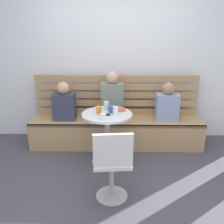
{
  "coord_description": "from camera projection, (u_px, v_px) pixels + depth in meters",
  "views": [
    {
      "loc": [
        -0.0,
        -2.48,
        1.83
      ],
      "look_at": [
        -0.06,
        0.66,
        0.75
      ],
      "focal_mm": 39.71,
      "sensor_mm": 36.0,
      "label": 1
    }
  ],
  "objects": [
    {
      "name": "ground",
      "position": [
        116.0,
        190.0,
        2.94
      ],
      "size": [
        8.0,
        8.0,
        0.0
      ],
      "primitive_type": "plane",
      "color": "#42424C"
    },
    {
      "name": "back_wall",
      "position": [
        117.0,
        52.0,
        4.02
      ],
      "size": [
        5.2,
        0.1,
        2.9
      ],
      "primitive_type": "cube",
      "color": "silver",
      "rests_on": "ground"
    },
    {
      "name": "booth_bench",
      "position": [
        116.0,
        132.0,
        4.0
      ],
      "size": [
        2.7,
        0.52,
        0.44
      ],
      "color": "tan",
      "rests_on": "ground"
    },
    {
      "name": "booth_backrest",
      "position": [
        117.0,
        95.0,
        4.05
      ],
      "size": [
        2.65,
        0.04,
        0.66
      ],
      "color": "#A68157",
      "rests_on": "booth_bench"
    },
    {
      "name": "cafe_table",
      "position": [
        107.0,
        129.0,
        3.37
      ],
      "size": [
        0.68,
        0.68,
        0.74
      ],
      "color": "#ADADB2",
      "rests_on": "ground"
    },
    {
      "name": "white_chair",
      "position": [
        113.0,
        163.0,
        2.62
      ],
      "size": [
        0.44,
        0.44,
        0.85
      ],
      "color": "#ADADB2",
      "rests_on": "ground"
    },
    {
      "name": "person_adult",
      "position": [
        113.0,
        99.0,
        3.82
      ],
      "size": [
        0.34,
        0.22,
        0.77
      ],
      "color": "slate",
      "rests_on": "booth_bench"
    },
    {
      "name": "person_child_left",
      "position": [
        64.0,
        103.0,
        3.86
      ],
      "size": [
        0.34,
        0.22,
        0.6
      ],
      "color": "#333851",
      "rests_on": "booth_bench"
    },
    {
      "name": "person_child_middle",
      "position": [
        168.0,
        104.0,
        3.82
      ],
      "size": [
        0.34,
        0.22,
        0.6
      ],
      "color": "#8C9EC6",
      "rests_on": "booth_bench"
    },
    {
      "name": "cup_glass_tall",
      "position": [
        107.0,
        106.0,
        3.42
      ],
      "size": [
        0.07,
        0.07,
        0.12
      ],
      "primitive_type": "cylinder",
      "color": "silver",
      "rests_on": "cafe_table"
    },
    {
      "name": "cup_ceramic_white",
      "position": [
        103.0,
        116.0,
        3.08
      ],
      "size": [
        0.08,
        0.08,
        0.07
      ],
      "primitive_type": "cylinder",
      "color": "white",
      "rests_on": "cafe_table"
    },
    {
      "name": "cup_mug_blue",
      "position": [
        112.0,
        109.0,
        3.33
      ],
      "size": [
        0.08,
        0.08,
        0.09
      ],
      "primitive_type": "cylinder",
      "color": "#3D5B9E",
      "rests_on": "cafe_table"
    },
    {
      "name": "cup_water_clear",
      "position": [
        116.0,
        111.0,
        3.24
      ],
      "size": [
        0.07,
        0.07,
        0.11
      ],
      "primitive_type": "cylinder",
      "color": "white",
      "rests_on": "cafe_table"
    },
    {
      "name": "cup_tumbler_orange",
      "position": [
        99.0,
        110.0,
        3.27
      ],
      "size": [
        0.07,
        0.07,
        0.1
      ],
      "primitive_type": "cylinder",
      "color": "orange",
      "rests_on": "cafe_table"
    },
    {
      "name": "plate_small",
      "position": [
        120.0,
        110.0,
        3.42
      ],
      "size": [
        0.17,
        0.17,
        0.01
      ],
      "primitive_type": "cylinder",
      "color": "#DB4C42",
      "rests_on": "cafe_table"
    },
    {
      "name": "phone_on_table",
      "position": [
        105.0,
        115.0,
        3.23
      ],
      "size": [
        0.15,
        0.1,
        0.01
      ],
      "primitive_type": "cube",
      "rotation": [
        0.0,
        0.0,
        1.81
      ],
      "color": "black",
      "rests_on": "cafe_table"
    }
  ]
}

